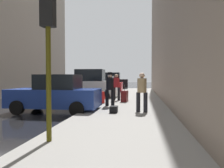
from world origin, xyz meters
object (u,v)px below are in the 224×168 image
object	(u,v)px
parked_red_hatchback	(103,85)
parked_black_suv	(111,82)
parked_blue_sedan	(56,94)
fire_hydrant	(103,97)
duffel_bag	(114,109)
parked_white_van	(88,85)
pedestrian_in_red_jacket	(116,86)
traffic_light	(48,31)
pedestrian_with_fedora	(110,87)
pedestrian_in_tan_coat	(142,90)
rolling_suitcase	(125,96)

from	to	relation	value
parked_red_hatchback	parked_black_suv	size ratio (longest dim) A/B	0.90
parked_blue_sedan	fire_hydrant	world-z (taller)	parked_blue_sedan
duffel_bag	parked_white_van	bearing A→B (deg)	111.99
parked_red_hatchback	pedestrian_in_red_jacket	world-z (taller)	pedestrian_in_red_jacket
fire_hydrant	traffic_light	size ratio (longest dim) A/B	0.20
pedestrian_with_fedora	duffel_bag	size ratio (longest dim) A/B	4.04
pedestrian_in_tan_coat	pedestrian_with_fedora	size ratio (longest dim) A/B	0.96
pedestrian_in_tan_coat	duffel_bag	distance (m)	1.49
parked_black_suv	duffel_bag	size ratio (longest dim) A/B	10.60
fire_hydrant	duffel_bag	world-z (taller)	fire_hydrant
parked_red_hatchback	rolling_suitcase	distance (m)	9.59
parked_blue_sedan	rolling_suitcase	xyz separation A→B (m)	(3.00, 3.50, -0.36)
fire_hydrant	pedestrian_in_red_jacket	world-z (taller)	pedestrian_in_red_jacket
parked_black_suv	pedestrian_in_tan_coat	size ratio (longest dim) A/B	2.73
pedestrian_in_tan_coat	rolling_suitcase	size ratio (longest dim) A/B	1.64
fire_hydrant	traffic_light	xyz separation A→B (m)	(0.05, -7.54, 2.26)
fire_hydrant	pedestrian_in_tan_coat	xyz separation A→B (m)	(2.24, -2.85, 0.61)
duffel_bag	parked_black_suv	bearing A→B (deg)	98.39
parked_blue_sedan	pedestrian_in_red_jacket	xyz separation A→B (m)	(2.41, 4.24, 0.26)
pedestrian_in_tan_coat	duffel_bag	bearing A→B (deg)	-162.12
traffic_light	rolling_suitcase	distance (m)	8.82
rolling_suitcase	traffic_light	bearing A→B (deg)	-97.72
traffic_light	pedestrian_in_red_jacket	distance (m)	9.34
pedestrian_with_fedora	duffel_bag	distance (m)	2.29
pedestrian_in_red_jacket	duffel_bag	bearing A→B (deg)	-84.79
parked_red_hatchback	duffel_bag	world-z (taller)	parked_red_hatchback
parked_black_suv	pedestrian_with_fedora	size ratio (longest dim) A/B	2.63
parked_white_van	parked_black_suv	bearing A→B (deg)	90.00
parked_red_hatchback	pedestrian_in_tan_coat	xyz separation A→B (m)	(4.05, -12.86, 0.26)
pedestrian_in_tan_coat	parked_red_hatchback	bearing A→B (deg)	107.47
parked_black_suv	traffic_light	size ratio (longest dim) A/B	1.30
traffic_light	pedestrian_in_tan_coat	bearing A→B (deg)	64.91
fire_hydrant	parked_white_van	bearing A→B (deg)	115.17
parked_black_suv	rolling_suitcase	xyz separation A→B (m)	(3.00, -15.23, -0.54)
parked_white_van	pedestrian_with_fedora	size ratio (longest dim) A/B	2.60
rolling_suitcase	fire_hydrant	bearing A→B (deg)	-142.89
parked_white_van	pedestrian_in_red_jacket	bearing A→B (deg)	-42.33
parked_blue_sedan	rolling_suitcase	bearing A→B (deg)	49.39
parked_red_hatchback	rolling_suitcase	bearing A→B (deg)	-71.76
parked_red_hatchback	duffel_bag	bearing A→B (deg)	-77.82
parked_red_hatchback	fire_hydrant	size ratio (longest dim) A/B	5.99
fire_hydrant	rolling_suitcase	bearing A→B (deg)	37.11
parked_white_van	parked_black_suv	distance (m)	12.30
parked_black_suv	duffel_bag	world-z (taller)	parked_black_suv
traffic_light	fire_hydrant	bearing A→B (deg)	90.38
parked_white_van	pedestrian_in_red_jacket	world-z (taller)	parked_white_van
pedestrian_with_fedora	rolling_suitcase	bearing A→B (deg)	73.54
duffel_bag	rolling_suitcase	bearing A→B (deg)	88.04
pedestrian_in_tan_coat	rolling_suitcase	xyz separation A→B (m)	(-1.05, 3.76, -0.61)
parked_white_van	pedestrian_with_fedora	bearing A→B (deg)	-64.46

